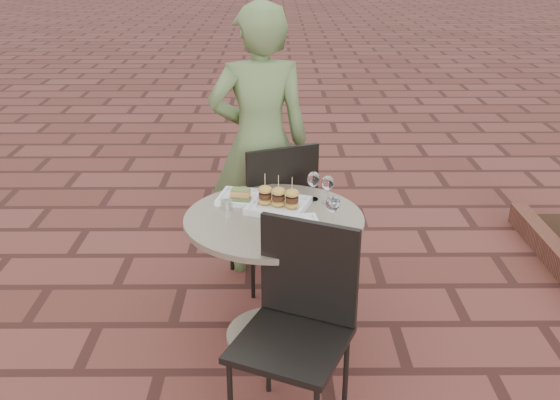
{
  "coord_description": "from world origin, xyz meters",
  "views": [
    {
      "loc": [
        -0.25,
        -2.55,
        2.01
      ],
      "look_at": [
        -0.23,
        0.28,
        0.82
      ],
      "focal_mm": 40.0,
      "sensor_mm": 36.0,
      "label": 1
    }
  ],
  "objects_px": {
    "chair_far": "(276,203)",
    "chair_near": "(299,312)",
    "cafe_table": "(274,260)",
    "plate_tuna": "(296,226)",
    "plate_salmon": "(241,197)",
    "plate_sliders": "(278,201)",
    "diner": "(260,143)"
  },
  "relations": [
    {
      "from": "chair_near",
      "to": "plate_tuna",
      "type": "distance_m",
      "value": 0.48
    },
    {
      "from": "chair_near",
      "to": "plate_salmon",
      "type": "height_order",
      "value": "chair_near"
    },
    {
      "from": "cafe_table",
      "to": "chair_near",
      "type": "distance_m",
      "value": 0.6
    },
    {
      "from": "chair_far",
      "to": "cafe_table",
      "type": "bearing_deg",
      "value": 65.99
    },
    {
      "from": "chair_far",
      "to": "plate_tuna",
      "type": "relative_size",
      "value": 3.56
    },
    {
      "from": "plate_sliders",
      "to": "plate_tuna",
      "type": "distance_m",
      "value": 0.26
    },
    {
      "from": "chair_far",
      "to": "chair_near",
      "type": "xyz_separation_m",
      "value": [
        0.1,
        -1.17,
        0.0
      ]
    },
    {
      "from": "plate_tuna",
      "to": "chair_far",
      "type": "bearing_deg",
      "value": 97.5
    },
    {
      "from": "cafe_table",
      "to": "chair_far",
      "type": "xyz_separation_m",
      "value": [
        0.01,
        0.59,
        0.07
      ]
    },
    {
      "from": "plate_sliders",
      "to": "plate_tuna",
      "type": "relative_size",
      "value": 1.37
    },
    {
      "from": "cafe_table",
      "to": "plate_sliders",
      "type": "height_order",
      "value": "plate_sliders"
    },
    {
      "from": "chair_far",
      "to": "plate_salmon",
      "type": "xyz_separation_m",
      "value": [
        -0.18,
        -0.37,
        0.2
      ]
    },
    {
      "from": "chair_far",
      "to": "chair_near",
      "type": "relative_size",
      "value": 1.0
    },
    {
      "from": "cafe_table",
      "to": "plate_salmon",
      "type": "distance_m",
      "value": 0.39
    },
    {
      "from": "plate_salmon",
      "to": "plate_sliders",
      "type": "height_order",
      "value": "plate_sliders"
    },
    {
      "from": "chair_far",
      "to": "plate_sliders",
      "type": "height_order",
      "value": "chair_far"
    },
    {
      "from": "chair_near",
      "to": "plate_salmon",
      "type": "xyz_separation_m",
      "value": [
        -0.28,
        0.8,
        0.2
      ]
    },
    {
      "from": "chair_far",
      "to": "diner",
      "type": "relative_size",
      "value": 0.55
    },
    {
      "from": "diner",
      "to": "plate_salmon",
      "type": "height_order",
      "value": "diner"
    },
    {
      "from": "chair_far",
      "to": "plate_salmon",
      "type": "relative_size",
      "value": 3.52
    },
    {
      "from": "plate_sliders",
      "to": "chair_near",
      "type": "bearing_deg",
      "value": -82.96
    },
    {
      "from": "cafe_table",
      "to": "plate_tuna",
      "type": "xyz_separation_m",
      "value": [
        0.1,
        -0.14,
        0.26
      ]
    },
    {
      "from": "chair_far",
      "to": "plate_sliders",
      "type": "distance_m",
      "value": 0.53
    },
    {
      "from": "cafe_table",
      "to": "chair_near",
      "type": "bearing_deg",
      "value": -79.6
    },
    {
      "from": "chair_far",
      "to": "plate_sliders",
      "type": "bearing_deg",
      "value": 68.52
    },
    {
      "from": "cafe_table",
      "to": "plate_salmon",
      "type": "height_order",
      "value": "plate_salmon"
    },
    {
      "from": "chair_far",
      "to": "plate_tuna",
      "type": "xyz_separation_m",
      "value": [
        0.1,
        -0.73,
        0.19
      ]
    },
    {
      "from": "diner",
      "to": "plate_tuna",
      "type": "bearing_deg",
      "value": 93.54
    },
    {
      "from": "plate_salmon",
      "to": "cafe_table",
      "type": "bearing_deg",
      "value": -50.88
    },
    {
      "from": "chair_far",
      "to": "plate_tuna",
      "type": "distance_m",
      "value": 0.76
    },
    {
      "from": "chair_far",
      "to": "chair_near",
      "type": "distance_m",
      "value": 1.18
    },
    {
      "from": "chair_near",
      "to": "plate_sliders",
      "type": "distance_m",
      "value": 0.73
    }
  ]
}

